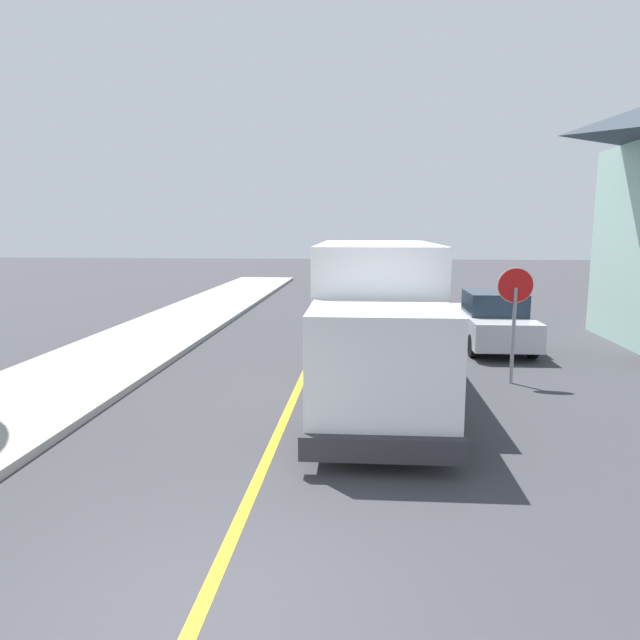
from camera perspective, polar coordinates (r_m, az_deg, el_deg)
ground_plane at (r=6.05m, az=-12.04°, el=-26.75°), size 120.00×120.00×0.00m
centre_line_yellow at (r=15.16m, az=-1.05°, el=-4.23°), size 0.16×56.00×0.01m
box_truck at (r=11.73m, az=5.67°, el=0.52°), size 2.51×7.22×3.20m
parked_car_near at (r=18.65m, az=6.76°, el=0.71°), size 1.98×4.47×1.67m
parked_car_mid at (r=25.23m, az=5.80°, el=2.94°), size 2.01×4.48×1.67m
parked_van_across at (r=17.67m, az=16.81°, el=-0.10°), size 1.86×4.42×1.67m
stop_sign at (r=13.57m, az=18.85°, el=1.63°), size 0.80×0.10×2.65m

